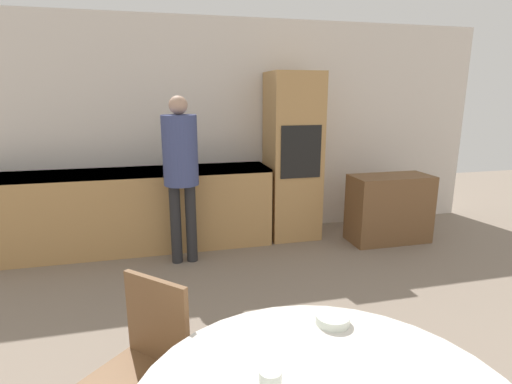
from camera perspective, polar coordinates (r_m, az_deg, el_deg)
wall_back at (r=4.94m, az=-5.82°, el=8.76°), size 7.04×0.05×2.60m
kitchen_counter at (r=4.71m, az=-17.87°, el=-2.41°), size 3.21×0.60×0.90m
oven_unit at (r=4.86m, az=5.22°, el=5.03°), size 0.60×0.59×1.98m
sideboard at (r=5.02m, az=18.49°, el=-2.25°), size 0.95×0.45×0.80m
chair_far_left at (r=2.10m, az=-15.69°, el=-22.32°), size 0.57×0.57×0.89m
person_standing at (r=4.07m, az=-10.71°, el=4.21°), size 0.35×0.35×1.72m
cup at (r=1.50m, az=2.07°, el=-25.63°), size 0.08×0.08×0.10m
bowl_near at (r=1.91m, az=10.90°, el=-17.44°), size 0.15×0.15×0.04m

